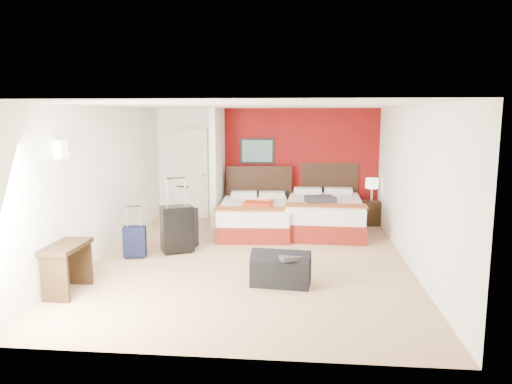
# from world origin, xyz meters

# --- Properties ---
(ground) EXTENTS (6.50, 6.50, 0.00)m
(ground) POSITION_xyz_m (0.00, 0.00, 0.00)
(ground) COLOR #D8B285
(ground) RESTS_ON ground
(room_walls) EXTENTS (5.02, 6.52, 2.50)m
(room_walls) POSITION_xyz_m (-1.40, 1.42, 1.26)
(room_walls) COLOR white
(room_walls) RESTS_ON ground
(red_accent_panel) EXTENTS (3.50, 0.04, 2.50)m
(red_accent_panel) POSITION_xyz_m (0.75, 3.23, 1.25)
(red_accent_panel) COLOR maroon
(red_accent_panel) RESTS_ON ground
(partition_wall) EXTENTS (0.12, 1.20, 2.50)m
(partition_wall) POSITION_xyz_m (-1.00, 2.61, 1.25)
(partition_wall) COLOR silver
(partition_wall) RESTS_ON ground
(entry_door) EXTENTS (0.82, 0.06, 2.05)m
(entry_door) POSITION_xyz_m (-1.75, 3.20, 1.02)
(entry_door) COLOR silver
(entry_door) RESTS_ON ground
(bed_left) EXTENTS (1.49, 2.04, 0.59)m
(bed_left) POSITION_xyz_m (-0.13, 1.87, 0.29)
(bed_left) COLOR white
(bed_left) RESTS_ON ground
(bed_right) EXTENTS (1.57, 2.19, 0.64)m
(bed_right) POSITION_xyz_m (1.27, 2.11, 0.32)
(bed_right) COLOR silver
(bed_right) RESTS_ON ground
(red_suitcase_open) EXTENTS (0.65, 0.82, 0.09)m
(red_suitcase_open) POSITION_xyz_m (-0.03, 1.77, 0.63)
(red_suitcase_open) COLOR #A1260D
(red_suitcase_open) RESTS_ON bed_left
(jacket_bundle) EXTENTS (0.64, 0.57, 0.13)m
(jacket_bundle) POSITION_xyz_m (1.17, 1.81, 0.71)
(jacket_bundle) COLOR #333237
(jacket_bundle) RESTS_ON bed_right
(nightstand) EXTENTS (0.42, 0.42, 0.52)m
(nightstand) POSITION_xyz_m (2.31, 2.80, 0.26)
(nightstand) COLOR black
(nightstand) RESTS_ON ground
(table_lamp) EXTENTS (0.36, 0.36, 0.49)m
(table_lamp) POSITION_xyz_m (2.31, 2.80, 0.77)
(table_lamp) COLOR white
(table_lamp) RESTS_ON nightstand
(suitcase_black) EXTENTS (0.62, 0.53, 0.79)m
(suitcase_black) POSITION_xyz_m (-1.32, 0.30, 0.39)
(suitcase_black) COLOR black
(suitcase_black) RESTS_ON ground
(suitcase_charcoal) EXTENTS (0.55, 0.48, 0.69)m
(suitcase_charcoal) POSITION_xyz_m (-1.29, 0.63, 0.35)
(suitcase_charcoal) COLOR black
(suitcase_charcoal) RESTS_ON ground
(suitcase_navy) EXTENTS (0.39, 0.28, 0.50)m
(suitcase_navy) POSITION_xyz_m (-1.94, -0.06, 0.25)
(suitcase_navy) COLOR black
(suitcase_navy) RESTS_ON ground
(duffel_bag) EXTENTS (0.85, 0.51, 0.41)m
(duffel_bag) POSITION_xyz_m (0.53, -1.13, 0.21)
(duffel_bag) COLOR black
(duffel_bag) RESTS_ON ground
(jacket_draped) EXTENTS (0.52, 0.49, 0.05)m
(jacket_draped) POSITION_xyz_m (0.68, -1.18, 0.44)
(jacket_draped) COLOR #353439
(jacket_draped) RESTS_ON duffel_bag
(desk) EXTENTS (0.40, 0.80, 0.67)m
(desk) POSITION_xyz_m (-2.28, -1.71, 0.33)
(desk) COLOR black
(desk) RESTS_ON ground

